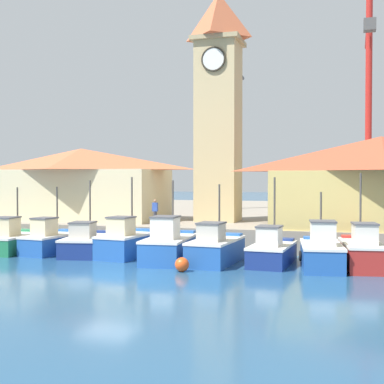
% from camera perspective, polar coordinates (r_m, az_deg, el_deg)
% --- Properties ---
extents(ground_plane, '(300.00, 300.00, 0.00)m').
position_cam_1_polar(ground_plane, '(24.27, -9.01, -8.89)').
color(ground_plane, navy).
extents(quay_wharf, '(120.00, 40.00, 1.40)m').
position_cam_1_polar(quay_wharf, '(51.40, 4.83, -2.64)').
color(quay_wharf, gray).
rests_on(quay_wharf, ground).
extents(fishing_boat_left_outer, '(2.41, 4.61, 3.82)m').
position_cam_1_polar(fishing_boat_left_outer, '(33.39, -18.63, -4.89)').
color(fishing_boat_left_outer, '#237A4C').
rests_on(fishing_boat_left_outer, ground).
extents(fishing_boat_left_inner, '(2.17, 4.27, 3.87)m').
position_cam_1_polar(fishing_boat_left_inner, '(32.26, -14.77, -5.05)').
color(fishing_boat_left_inner, '#2356A8').
rests_on(fishing_boat_left_inner, ground).
extents(fishing_boat_mid_left, '(2.83, 4.96, 4.25)m').
position_cam_1_polar(fishing_boat_mid_left, '(31.23, -11.15, -5.34)').
color(fishing_boat_mid_left, navy).
rests_on(fishing_boat_mid_left, ground).
extents(fishing_boat_center, '(2.41, 4.36, 4.43)m').
position_cam_1_polar(fishing_boat_center, '(30.01, -6.94, -5.35)').
color(fishing_boat_center, '#2356A8').
rests_on(fishing_boat_center, ground).
extents(fishing_boat_mid_right, '(2.38, 5.18, 4.25)m').
position_cam_1_polar(fishing_boat_mid_right, '(28.19, -2.43, -5.73)').
color(fishing_boat_mid_right, '#2356A8').
rests_on(fishing_boat_mid_right, ground).
extents(fishing_boat_right_inner, '(2.24, 4.69, 4.05)m').
position_cam_1_polar(fishing_boat_right_inner, '(27.46, 2.53, -6.04)').
color(fishing_boat_right_inner, '#2356A8').
rests_on(fishing_boat_right_inner, ground).
extents(fishing_boat_right_outer, '(2.14, 4.36, 4.42)m').
position_cam_1_polar(fishing_boat_right_outer, '(27.40, 8.53, -6.25)').
color(fishing_boat_right_outer, navy).
rests_on(fishing_boat_right_outer, ground).
extents(fishing_boat_far_right, '(2.43, 4.65, 3.68)m').
position_cam_1_polar(fishing_boat_far_right, '(26.71, 13.65, -6.24)').
color(fishing_boat_far_right, '#2356A8').
rests_on(fishing_boat_far_right, ground).
extents(fishing_boat_end_right, '(2.35, 4.70, 4.62)m').
position_cam_1_polar(fishing_boat_end_right, '(27.22, 17.68, -6.12)').
color(fishing_boat_end_right, '#AD2823').
rests_on(fishing_boat_end_right, ground).
extents(clock_tower, '(3.31, 3.31, 17.35)m').
position_cam_1_polar(clock_tower, '(37.50, 2.84, 9.76)').
color(clock_tower, tan).
rests_on(clock_tower, quay_wharf).
extents(warehouse_left, '(12.28, 6.56, 5.13)m').
position_cam_1_polar(warehouse_left, '(39.62, -11.74, 0.93)').
color(warehouse_left, beige).
rests_on(warehouse_left, quay_wharf).
extents(warehouse_right, '(12.91, 6.84, 5.45)m').
position_cam_1_polar(warehouse_right, '(33.63, 19.52, 1.08)').
color(warehouse_right, tan).
rests_on(warehouse_right, quay_wharf).
extents(port_crane_near, '(2.21, 9.70, 16.62)m').
position_cam_1_polar(port_crane_near, '(51.92, 2.76, 5.21)').
color(port_crane_near, '#353539').
rests_on(port_crane_near, quay_wharf).
extents(port_crane_far, '(2.00, 9.03, 18.49)m').
position_cam_1_polar(port_crane_far, '(49.07, 18.29, 6.38)').
color(port_crane_far, maroon).
rests_on(port_crane_far, quay_wharf).
extents(mooring_buoy, '(0.67, 0.67, 0.67)m').
position_cam_1_polar(mooring_buoy, '(25.12, -1.08, -7.74)').
color(mooring_buoy, '#E54C19').
rests_on(mooring_buoy, ground).
extents(dock_worker_near_tower, '(0.34, 0.22, 1.62)m').
position_cam_1_polar(dock_worker_near_tower, '(34.23, -3.96, -2.08)').
color(dock_worker_near_tower, '#33333D').
rests_on(dock_worker_near_tower, quay_wharf).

